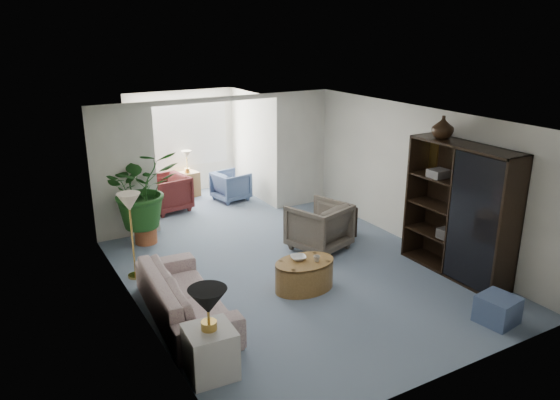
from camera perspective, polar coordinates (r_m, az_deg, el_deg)
floor at (r=8.62m, az=2.01°, el=-8.05°), size 6.00×6.00×0.00m
sunroom_floor at (r=12.04m, az=-8.32°, el=-0.46°), size 2.60×2.60×0.00m
back_pier_left at (r=10.14m, az=-16.31°, el=2.81°), size 1.20×0.12×2.50m
back_pier_right at (r=11.57m, az=2.25°, el=5.39°), size 1.20×0.12×2.50m
back_header at (r=10.49m, az=-6.66°, el=10.62°), size 2.60×0.12×0.10m
window_pane at (r=12.66m, az=-10.45°, el=6.92°), size 2.20×0.02×1.50m
window_blinds at (r=12.64m, az=-10.40°, el=6.89°), size 2.20×0.02×1.50m
framed_picture at (r=9.45m, az=15.28°, el=4.63°), size 0.04×0.50×0.40m
sofa at (r=7.46m, az=-10.09°, el=-9.97°), size 1.01×2.28×0.65m
end_table at (r=6.33m, az=-7.44°, el=-15.76°), size 0.57×0.57×0.59m
table_lamp at (r=5.99m, az=-7.70°, el=-10.65°), size 0.44×0.44×0.30m
floor_lamp at (r=8.42m, az=-15.80°, el=-0.23°), size 0.36×0.36×0.28m
coffee_table at (r=8.14m, az=2.62°, el=-7.97°), size 1.19×1.19×0.45m
coffee_bowl at (r=8.08m, az=1.96°, el=-6.17°), size 0.30×0.30×0.06m
coffee_cup at (r=8.02m, az=3.94°, el=-6.26°), size 0.13×0.13×0.09m
wingback_chair at (r=9.47m, az=4.16°, el=-2.82°), size 1.15×1.16×0.85m
side_table_dark at (r=10.12m, az=6.49°, el=-2.28°), size 0.50×0.41×0.58m
entertainment_cabinet at (r=8.78m, az=18.57°, el=-1.08°), size 0.51×1.90×2.11m
cabinet_urn at (r=8.81m, az=16.97°, el=7.44°), size 0.34×0.34×0.36m
ottoman at (r=7.85m, az=22.17°, el=-10.76°), size 0.53×0.53×0.37m
plant_pot at (r=10.10m, az=-14.10°, el=-3.58°), size 0.40×0.40×0.32m
house_plant at (r=9.82m, az=-14.49°, el=1.18°), size 1.29×1.12×1.43m
sunroom_chair_blue at (r=12.18m, az=-5.24°, el=1.51°), size 0.84×0.82×0.66m
sunroom_chair_maroon at (r=11.65m, az=-11.95°, el=0.70°), size 0.98×0.96×0.77m
sunroom_table at (r=12.59m, az=-9.77°, el=1.66°), size 0.52×0.44×0.57m
shelf_clutter at (r=8.76m, az=18.37°, el=-1.64°), size 0.30×1.21×1.06m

